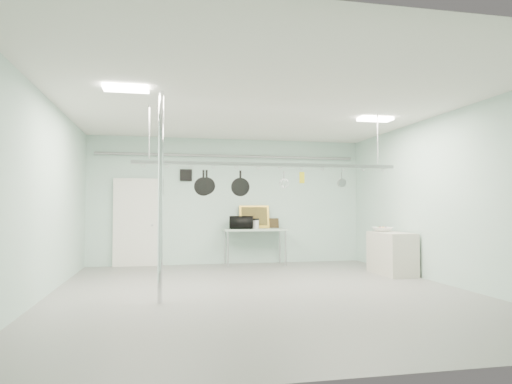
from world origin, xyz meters
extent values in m
plane|color=gray|center=(0.00, 0.00, 0.00)|extent=(8.00, 8.00, 0.00)
cube|color=silver|center=(0.00, 0.00, 3.19)|extent=(7.00, 8.00, 0.02)
cube|color=#B2D5C6|center=(0.00, 3.99, 1.60)|extent=(7.00, 0.02, 3.20)
cube|color=#B2D5C6|center=(3.49, 0.00, 1.60)|extent=(0.02, 8.00, 3.20)
cube|color=silver|center=(-2.30, 3.94, 1.05)|extent=(1.10, 0.10, 2.20)
cube|color=black|center=(-1.10, 3.97, 2.25)|extent=(0.30, 0.04, 0.30)
cylinder|color=gray|center=(0.00, 3.90, 2.75)|extent=(6.60, 0.07, 0.07)
cylinder|color=silver|center=(-1.70, -0.60, 1.60)|extent=(0.08, 0.08, 3.20)
cube|color=#9AB5A5|center=(0.60, 3.60, 0.88)|extent=(1.60, 0.70, 0.05)
cylinder|color=#B7B7BC|center=(-0.12, 3.32, 0.43)|extent=(0.04, 0.04, 0.86)
cylinder|color=#B7B7BC|center=(-0.12, 3.88, 0.43)|extent=(0.04, 0.04, 0.86)
cylinder|color=#B7B7BC|center=(1.32, 3.32, 0.43)|extent=(0.04, 0.04, 0.86)
cylinder|color=#B7B7BC|center=(1.32, 3.88, 0.43)|extent=(0.04, 0.04, 0.86)
cube|color=beige|center=(3.15, 1.40, 0.45)|extent=(0.60, 1.20, 0.90)
cube|color=#B7B7BC|center=(0.20, 0.30, 2.20)|extent=(4.80, 0.06, 0.06)
cylinder|color=#B7B7BC|center=(-1.90, 0.30, 2.70)|extent=(0.02, 0.02, 0.94)
cylinder|color=#B7B7BC|center=(2.30, 0.30, 2.70)|extent=(0.02, 0.02, 0.94)
cube|color=white|center=(-2.20, -0.80, 3.16)|extent=(0.65, 0.30, 0.05)
cube|color=white|center=(2.40, 0.60, 3.16)|extent=(0.65, 0.30, 0.05)
imported|color=black|center=(0.26, 3.57, 1.06)|extent=(0.65, 0.51, 0.32)
cylinder|color=silver|center=(0.60, 3.54, 1.01)|extent=(0.21, 0.21, 0.22)
cube|color=gold|center=(0.65, 3.90, 1.20)|extent=(0.78, 0.14, 0.58)
cube|color=#302411|center=(1.14, 3.90, 1.03)|extent=(0.30, 0.09, 0.25)
imported|color=white|center=(3.08, 1.67, 0.95)|extent=(0.43, 0.43, 0.10)
camera|label=1|loc=(-1.67, -7.62, 1.42)|focal=32.00mm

